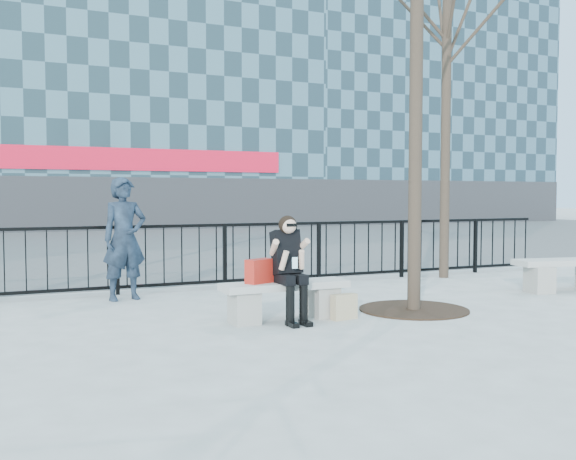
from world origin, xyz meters
name	(u,v)px	position (x,y,z in m)	size (l,w,h in m)	color
ground	(285,320)	(0.00, 0.00, 0.00)	(120.00, 120.00, 0.00)	gray
street_surface	(107,242)	(0.00, 15.00, 0.00)	(60.00, 23.00, 0.01)	#474747
railing	(214,256)	(0.00, 3.00, 0.55)	(14.00, 0.06, 1.10)	black
building_right	(402,57)	(20.00, 27.00, 10.30)	(16.20, 10.20, 20.60)	slate
tree_right	(447,2)	(4.50, 2.60, 5.24)	(2.80, 2.80, 7.00)	black
tree_grate	(414,309)	(1.90, -0.10, 0.01)	(1.50, 1.50, 0.02)	black
bench_main	(285,297)	(0.00, 0.00, 0.30)	(1.65, 0.46, 0.49)	gray
bench_second	(566,271)	(5.30, 0.40, 0.32)	(1.77, 0.49, 0.53)	gray
seated_woman	(290,269)	(0.00, -0.16, 0.67)	(0.50, 0.64, 1.34)	black
handbag	(260,271)	(-0.34, 0.02, 0.64)	(0.37, 0.17, 0.30)	#B11F15
shopping_bag	(344,307)	(0.71, -0.27, 0.16)	(0.34, 0.13, 0.32)	tan
standing_man	(125,239)	(-1.58, 2.43, 0.93)	(0.68, 0.45, 1.86)	black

